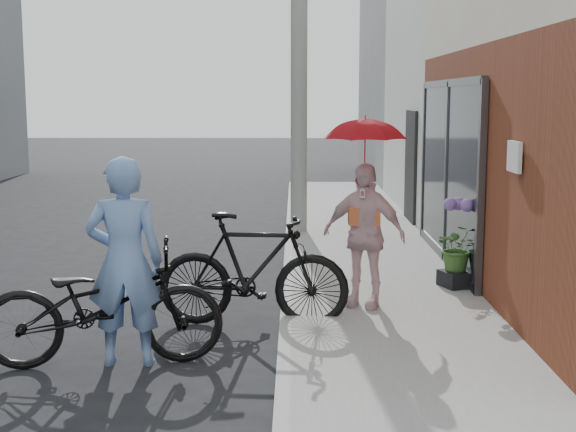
{
  "coord_description": "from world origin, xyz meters",
  "views": [
    {
      "loc": [
        1.04,
        -7.57,
        2.39
      ],
      "look_at": [
        0.96,
        1.12,
        1.1
      ],
      "focal_mm": 50.0,
      "sensor_mm": 36.0,
      "label": 1
    }
  ],
  "objects_px": {
    "officer": "(125,262)",
    "kimono_woman": "(364,235)",
    "bike_left": "(103,305)",
    "bike_right": "(253,270)",
    "utility_pole": "(299,29)",
    "planter": "(457,279)"
  },
  "relations": [
    {
      "from": "utility_pole",
      "to": "officer",
      "type": "bearing_deg",
      "value": -103.48
    },
    {
      "from": "officer",
      "to": "bike_right",
      "type": "xyz_separation_m",
      "value": [
        1.08,
        1.23,
        -0.34
      ]
    },
    {
      "from": "utility_pole",
      "to": "bike_left",
      "type": "height_order",
      "value": "utility_pole"
    },
    {
      "from": "planter",
      "to": "kimono_woman",
      "type": "bearing_deg",
      "value": -143.48
    },
    {
      "from": "officer",
      "to": "kimono_woman",
      "type": "xyz_separation_m",
      "value": [
        2.26,
        1.62,
        -0.03
      ]
    },
    {
      "from": "utility_pole",
      "to": "bike_left",
      "type": "xyz_separation_m",
      "value": [
        -1.78,
        -6.64,
        -2.94
      ]
    },
    {
      "from": "officer",
      "to": "bike_left",
      "type": "height_order",
      "value": "officer"
    },
    {
      "from": "utility_pole",
      "to": "kimono_woman",
      "type": "bearing_deg",
      "value": -82.18
    },
    {
      "from": "bike_left",
      "to": "kimono_woman",
      "type": "distance_m",
      "value": 2.99
    },
    {
      "from": "officer",
      "to": "kimono_woman",
      "type": "relative_size",
      "value": 1.19
    },
    {
      "from": "officer",
      "to": "planter",
      "type": "relative_size",
      "value": 5.17
    },
    {
      "from": "bike_left",
      "to": "kimono_woman",
      "type": "bearing_deg",
      "value": -65.19
    },
    {
      "from": "bike_right",
      "to": "planter",
      "type": "bearing_deg",
      "value": -57.73
    },
    {
      "from": "utility_pole",
      "to": "officer",
      "type": "height_order",
      "value": "utility_pole"
    },
    {
      "from": "bike_left",
      "to": "planter",
      "type": "relative_size",
      "value": 5.84
    },
    {
      "from": "bike_left",
      "to": "planter",
      "type": "xyz_separation_m",
      "value": [
        3.68,
        2.56,
        -0.34
      ]
    },
    {
      "from": "bike_right",
      "to": "utility_pole",
      "type": "bearing_deg",
      "value": -1.21
    },
    {
      "from": "utility_pole",
      "to": "kimono_woman",
      "type": "distance_m",
      "value": 5.65
    },
    {
      "from": "utility_pole",
      "to": "kimono_woman",
      "type": "height_order",
      "value": "utility_pole"
    },
    {
      "from": "bike_right",
      "to": "kimono_woman",
      "type": "xyz_separation_m",
      "value": [
        1.18,
        0.38,
        0.31
      ]
    },
    {
      "from": "bike_left",
      "to": "bike_right",
      "type": "relative_size",
      "value": 1.06
    },
    {
      "from": "utility_pole",
      "to": "bike_right",
      "type": "distance_m",
      "value": 6.11
    }
  ]
}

